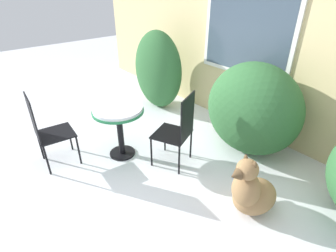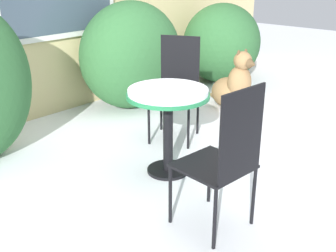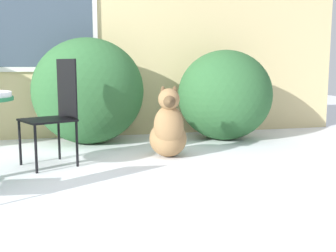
{
  "view_description": "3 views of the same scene",
  "coord_description": "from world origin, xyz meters",
  "px_view_note": "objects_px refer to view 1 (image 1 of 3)",
  "views": [
    {
      "loc": [
        2.18,
        -1.18,
        2.17
      ],
      "look_at": [
        0.0,
        0.6,
        0.55
      ],
      "focal_mm": 28.0,
      "sensor_mm": 36.0,
      "label": 1
    },
    {
      "loc": [
        -2.91,
        -1.88,
        1.65
      ],
      "look_at": [
        -0.54,
        0.22,
        0.41
      ],
      "focal_mm": 45.0,
      "sensor_mm": 36.0,
      "label": 2
    },
    {
      "loc": [
        0.18,
        -3.34,
        0.94
      ],
      "look_at": [
        1.2,
        0.78,
        0.31
      ],
      "focal_mm": 45.0,
      "sensor_mm": 36.0,
      "label": 3
    }
  ],
  "objects_px": {
    "patio_table": "(119,116)",
    "patio_chair_far_side": "(47,129)",
    "patio_chair_near_table": "(178,129)",
    "dog": "(251,192)"
  },
  "relations": [
    {
      "from": "patio_table",
      "to": "patio_chair_far_side",
      "type": "relative_size",
      "value": 0.73
    },
    {
      "from": "patio_chair_near_table",
      "to": "dog",
      "type": "xyz_separation_m",
      "value": [
        1.09,
        0.04,
        -0.26
      ]
    },
    {
      "from": "patio_chair_far_side",
      "to": "dog",
      "type": "bearing_deg",
      "value": -143.04
    },
    {
      "from": "patio_table",
      "to": "dog",
      "type": "relative_size",
      "value": 0.99
    },
    {
      "from": "patio_chair_near_table",
      "to": "patio_chair_far_side",
      "type": "xyz_separation_m",
      "value": [
        -1.02,
        -1.26,
        0.0
      ]
    },
    {
      "from": "patio_chair_far_side",
      "to": "dog",
      "type": "xyz_separation_m",
      "value": [
        2.11,
        1.3,
        -0.26
      ]
    },
    {
      "from": "patio_table",
      "to": "patio_chair_near_table",
      "type": "height_order",
      "value": "patio_chair_near_table"
    },
    {
      "from": "patio_chair_far_side",
      "to": "dog",
      "type": "relative_size",
      "value": 1.35
    },
    {
      "from": "patio_chair_near_table",
      "to": "dog",
      "type": "distance_m",
      "value": 1.12
    },
    {
      "from": "patio_table",
      "to": "dog",
      "type": "bearing_deg",
      "value": 16.15
    }
  ]
}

